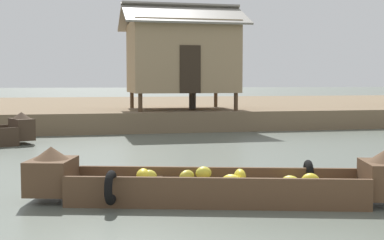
{
  "coord_description": "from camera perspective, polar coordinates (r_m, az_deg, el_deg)",
  "views": [
    {
      "loc": [
        -2.81,
        -3.03,
        1.9
      ],
      "look_at": [
        -0.68,
        6.7,
        1.17
      ],
      "focal_mm": 49.44,
      "sensor_mm": 36.0,
      "label": 1
    }
  ],
  "objects": [
    {
      "name": "banana_boat",
      "position": [
        8.39,
        2.55,
        -6.87
      ],
      "size": [
        5.94,
        2.44,
        0.86
      ],
      "color": "brown",
      "rests_on": "ground"
    },
    {
      "name": "stilt_house_left",
      "position": [
        21.65,
        -1.17,
        6.9
      ],
      "size": [
        4.83,
        3.93,
        4.29
      ],
      "color": "#4C3826",
      "rests_on": "riverbank_strip"
    },
    {
      "name": "ground_plane",
      "position": [
        13.46,
        -0.17,
        -3.93
      ],
      "size": [
        300.0,
        300.0,
        0.0
      ],
      "primitive_type": "plane",
      "color": "#596056"
    },
    {
      "name": "vendor_person",
      "position": [
        21.5,
        0.05,
        3.62
      ],
      "size": [
        0.44,
        0.44,
        1.66
      ],
      "color": "#332D28",
      "rests_on": "riverbank_strip"
    },
    {
      "name": "riverbank_strip",
      "position": [
        29.13,
        -6.8,
        1.17
      ],
      "size": [
        160.0,
        20.0,
        0.76
      ],
      "primitive_type": "cube",
      "color": "#756047",
      "rests_on": "ground"
    }
  ]
}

